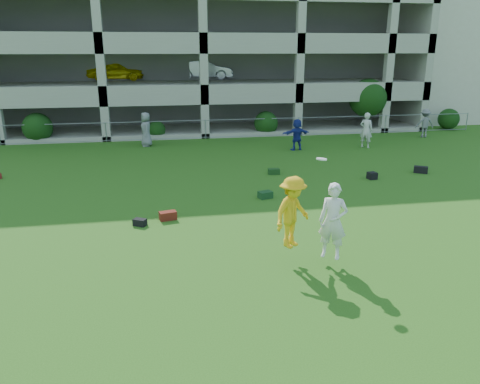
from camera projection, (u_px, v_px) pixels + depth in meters
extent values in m
plane|color=#235114|center=(287.00, 281.00, 11.36)|extent=(100.00, 100.00, 0.00)
cube|color=beige|center=(461.00, 53.00, 40.05)|extent=(16.00, 14.00, 10.00)
imported|color=gray|center=(146.00, 129.00, 26.73)|extent=(0.76, 1.03, 1.94)
imported|color=navy|center=(297.00, 135.00, 25.76)|extent=(1.66, 0.74, 1.72)
imported|color=silver|center=(366.00, 130.00, 26.36)|extent=(0.86, 0.84, 1.99)
imported|color=slate|center=(425.00, 123.00, 29.49)|extent=(1.22, 0.80, 1.78)
cube|color=#541D0E|center=(168.00, 216.00, 15.41)|extent=(0.60, 0.41, 0.28)
cube|color=black|center=(140.00, 222.00, 14.91)|extent=(0.47, 0.42, 0.22)
cube|color=#13361E|center=(265.00, 195.00, 17.64)|extent=(0.58, 0.49, 0.26)
cube|color=black|center=(372.00, 176.00, 20.19)|extent=(0.40, 0.40, 0.30)
cube|color=black|center=(421.00, 170.00, 21.19)|extent=(0.67, 0.58, 0.30)
cube|color=#153814|center=(274.00, 171.00, 21.00)|extent=(0.50, 0.31, 0.25)
imported|color=yellow|center=(293.00, 212.00, 11.99)|extent=(1.40, 1.28, 1.89)
imported|color=silver|center=(333.00, 221.00, 11.88)|extent=(0.87, 0.79, 1.99)
cylinder|color=white|center=(322.00, 159.00, 11.58)|extent=(0.27, 0.27, 0.06)
cube|color=#9E998C|center=(188.00, 41.00, 40.41)|extent=(30.00, 0.50, 12.00)
cube|color=#9E998C|center=(383.00, 40.00, 36.50)|extent=(0.50, 14.00, 12.00)
cube|color=#9E998C|center=(196.00, 120.00, 35.78)|extent=(30.00, 14.00, 0.30)
cube|color=#9E998C|center=(195.00, 80.00, 34.90)|extent=(30.00, 14.00, 0.30)
cube|color=#9E998C|center=(194.00, 38.00, 34.01)|extent=(30.00, 14.00, 0.30)
cube|color=#9E998C|center=(205.00, 97.00, 28.63)|extent=(30.00, 0.30, 0.90)
cube|color=#9E998C|center=(203.00, 46.00, 27.74)|extent=(30.00, 0.30, 0.90)
cube|color=#9E998C|center=(98.00, 38.00, 26.71)|extent=(0.50, 0.50, 12.00)
cube|color=#9E998C|center=(203.00, 38.00, 27.70)|extent=(0.50, 0.50, 12.00)
cube|color=#9E998C|center=(300.00, 38.00, 28.70)|extent=(0.50, 0.50, 12.00)
cube|color=#9E998C|center=(391.00, 39.00, 29.69)|extent=(0.50, 0.50, 12.00)
cube|color=#605E59|center=(192.00, 40.00, 35.94)|extent=(29.00, 9.00, 11.60)
imported|color=yellow|center=(116.00, 70.00, 31.85)|extent=(3.99, 1.87, 1.32)
imported|color=#AAACB1|center=(205.00, 70.00, 32.87)|extent=(4.19, 2.07, 1.32)
cylinder|color=gray|center=(106.00, 132.00, 28.07)|extent=(0.06, 0.06, 1.20)
cylinder|color=gray|center=(205.00, 129.00, 29.06)|extent=(0.06, 0.06, 1.20)
cylinder|color=gray|center=(298.00, 126.00, 30.06)|extent=(0.06, 0.06, 1.20)
cylinder|color=gray|center=(385.00, 124.00, 31.05)|extent=(0.06, 0.06, 1.20)
cylinder|color=gray|center=(467.00, 122.00, 32.05)|extent=(0.06, 0.06, 1.20)
cylinder|color=gray|center=(205.00, 120.00, 28.90)|extent=(36.00, 0.04, 0.04)
cylinder|color=gray|center=(206.00, 137.00, 29.22)|extent=(36.00, 0.04, 0.04)
sphere|color=#163D11|center=(37.00, 128.00, 27.89)|extent=(1.76, 1.76, 1.76)
sphere|color=#163D11|center=(157.00, 130.00, 29.14)|extent=(1.10, 1.10, 1.10)
sphere|color=#163D11|center=(266.00, 123.00, 30.24)|extent=(1.54, 1.54, 1.54)
cylinder|color=#382314|center=(366.00, 117.00, 31.53)|extent=(0.16, 0.16, 1.96)
sphere|color=#163D11|center=(368.00, 98.00, 31.15)|extent=(2.52, 2.52, 2.52)
sphere|color=#163D11|center=(449.00, 119.00, 32.41)|extent=(1.43, 1.43, 1.43)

